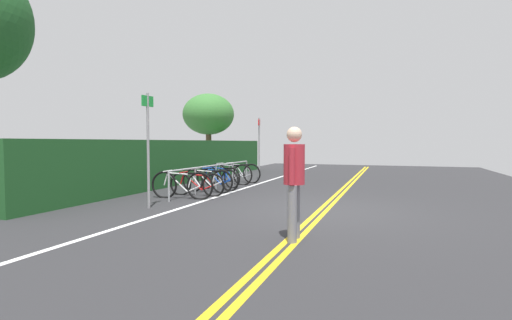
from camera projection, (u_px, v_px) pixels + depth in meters
ground_plane at (323, 211)px, 8.32m from camera, size 34.49×12.68×0.05m
centre_line_yellow_inner at (327, 210)px, 8.29m from camera, size 31.04×0.10×0.00m
centre_line_yellow_outer at (320, 210)px, 8.35m from camera, size 31.04×0.10×0.00m
bike_lane_stripe_white at (199, 202)px, 9.36m from camera, size 31.04×0.12×0.00m
bike_rack at (216, 171)px, 11.97m from camera, size 5.43×0.05×0.79m
bicycle_0 at (182, 185)px, 9.98m from camera, size 0.46×1.79×0.77m
bicycle_1 at (197, 184)px, 10.54m from camera, size 0.46×1.69×0.69m
bicycle_2 at (207, 181)px, 11.30m from camera, size 0.46×1.70×0.74m
bicycle_3 at (217, 179)px, 11.89m from camera, size 0.57×1.67×0.71m
bicycle_4 at (221, 177)px, 12.65m from camera, size 0.65×1.61×0.72m
bicycle_5 at (230, 174)px, 13.38m from camera, size 0.46×1.77×0.78m
bicycle_6 at (239, 173)px, 14.07m from camera, size 0.49×1.79×0.76m
pedestrian at (294, 175)px, 5.71m from camera, size 0.49×0.32×1.73m
sign_post_near at (148, 140)px, 8.51m from camera, size 0.36×0.06×2.60m
sign_post_far at (259, 143)px, 14.95m from camera, size 0.36×0.10×2.46m
hedge_backdrop at (176, 161)px, 14.17m from camera, size 14.38×1.37×1.57m
tree_mid at (208, 115)px, 19.34m from camera, size 2.62×2.62×3.97m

